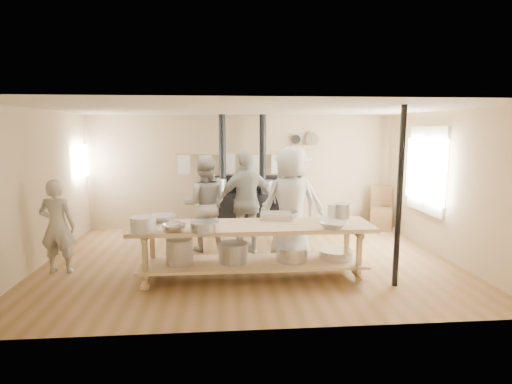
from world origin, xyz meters
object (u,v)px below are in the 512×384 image
at_px(stove, 243,208).
at_px(cook_far_left, 57,226).
at_px(prep_table, 252,246).
at_px(cook_by_window, 293,197).
at_px(cook_left, 205,204).
at_px(roasting_pan, 276,216).
at_px(cook_center, 290,204).
at_px(cook_right, 247,202).
at_px(chair, 381,217).

distance_m(stove, cook_far_left, 3.94).
bearing_deg(stove, prep_table, -90.04).
bearing_deg(cook_by_window, cook_left, -149.27).
xyz_separation_m(cook_left, roasting_pan, (1.18, -1.22, 0.02)).
relative_size(cook_center, roasting_pan, 4.12).
distance_m(cook_far_left, roasting_pan, 3.46).
distance_m(cook_left, cook_right, 0.81).
distance_m(cook_center, cook_by_window, 0.86).
distance_m(cook_center, cook_right, 0.84).
bearing_deg(cook_right, chair, -165.50).
bearing_deg(cook_center, cook_far_left, -5.31).
height_order(cook_far_left, cook_center, cook_center).
bearing_deg(prep_table, cook_right, 89.94).
bearing_deg(cook_far_left, cook_center, -172.35).
height_order(cook_right, cook_by_window, cook_by_window).
xyz_separation_m(cook_far_left, cook_left, (2.27, 1.01, 0.13)).
xyz_separation_m(cook_far_left, chair, (6.21, 2.33, -0.46)).
relative_size(cook_left, cook_right, 0.93).
distance_m(cook_far_left, chair, 6.65).
bearing_deg(chair, cook_center, -121.62).
bearing_deg(cook_right, roasting_pan, 100.19).
height_order(chair, roasting_pan, chair).
height_order(cook_right, chair, cook_right).
xyz_separation_m(stove, cook_left, (-0.78, -1.47, 0.36)).
bearing_deg(cook_center, cook_by_window, -113.58).
distance_m(stove, cook_left, 1.70).
xyz_separation_m(cook_center, cook_right, (-0.72, 0.43, -0.04)).
distance_m(prep_table, cook_center, 1.25).
relative_size(stove, chair, 2.60).
height_order(prep_table, cook_right, cook_right).
xyz_separation_m(cook_by_window, roasting_pan, (-0.51, -1.41, -0.07)).
bearing_deg(prep_table, chair, 42.19).
height_order(prep_table, cook_center, cook_center).
height_order(cook_far_left, cook_by_window, cook_by_window).
xyz_separation_m(stove, prep_table, (-0.00, -3.02, -0.00)).
xyz_separation_m(cook_right, cook_by_window, (0.91, 0.41, 0.03)).
height_order(cook_left, cook_center, cook_center).
bearing_deg(cook_far_left, roasting_pan, 178.59).
height_order(cook_by_window, chair, cook_by_window).
bearing_deg(roasting_pan, cook_center, 60.48).
relative_size(stove, roasting_pan, 5.43).
height_order(cook_far_left, cook_right, cook_right).
bearing_deg(cook_right, stove, -101.40).
relative_size(stove, cook_right, 1.37).
distance_m(prep_table, roasting_pan, 0.64).
relative_size(cook_left, cook_by_window, 0.90).
height_order(cook_left, chair, cook_left).
relative_size(chair, roasting_pan, 2.09).
height_order(cook_far_left, roasting_pan, cook_far_left).
distance_m(chair, roasting_pan, 3.80).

